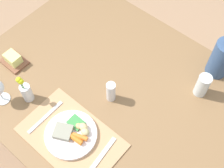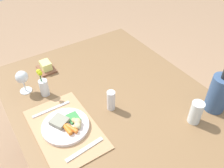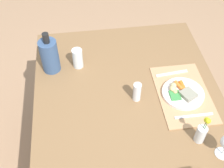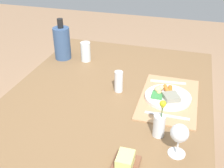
% 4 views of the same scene
% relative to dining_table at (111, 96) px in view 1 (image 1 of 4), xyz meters
% --- Properties ---
extents(ground_plane, '(8.00, 8.00, 0.00)m').
position_rel_dining_table_xyz_m(ground_plane, '(0.00, 0.00, -0.68)').
color(ground_plane, tan).
extents(dining_table, '(1.39, 1.07, 0.76)m').
position_rel_dining_table_xyz_m(dining_table, '(0.00, 0.00, 0.00)').
color(dining_table, olive).
rests_on(dining_table, ground_plane).
extents(placemat, '(0.46, 0.29, 0.01)m').
position_rel_dining_table_xyz_m(placemat, '(0.03, -0.31, 0.08)').
color(placemat, tan).
rests_on(placemat, dining_table).
extents(dinner_plate, '(0.24, 0.24, 0.05)m').
position_rel_dining_table_xyz_m(dinner_plate, '(0.03, -0.30, 0.10)').
color(dinner_plate, white).
rests_on(dinner_plate, placemat).
extents(fork, '(0.02, 0.21, 0.00)m').
position_rel_dining_table_xyz_m(fork, '(-0.13, -0.32, 0.09)').
color(fork, silver).
rests_on(fork, placemat).
extents(knife, '(0.04, 0.20, 0.00)m').
position_rel_dining_table_xyz_m(knife, '(0.20, -0.29, 0.09)').
color(knife, silver).
rests_on(knife, placemat).
extents(salt_shaker, '(0.05, 0.05, 0.12)m').
position_rel_dining_table_xyz_m(salt_shaker, '(0.04, -0.04, 0.14)').
color(salt_shaker, white).
rests_on(salt_shaker, dining_table).
extents(cooler_bottle, '(0.11, 0.11, 0.27)m').
position_rel_dining_table_xyz_m(cooler_bottle, '(0.34, 0.43, 0.19)').
color(cooler_bottle, '#39547D').
rests_on(cooler_bottle, dining_table).
extents(flower_vase, '(0.05, 0.05, 0.18)m').
position_rel_dining_table_xyz_m(flower_vase, '(-0.27, -0.30, 0.15)').
color(flower_vase, silver).
rests_on(flower_vase, dining_table).
extents(water_tumbler, '(0.06, 0.06, 0.13)m').
position_rel_dining_table_xyz_m(water_tumbler, '(0.35, 0.27, 0.13)').
color(water_tumbler, silver).
rests_on(water_tumbler, dining_table).
extents(butter_dish, '(0.13, 0.10, 0.06)m').
position_rel_dining_table_xyz_m(butter_dish, '(-0.49, -0.21, 0.10)').
color(butter_dish, brown).
rests_on(butter_dish, dining_table).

